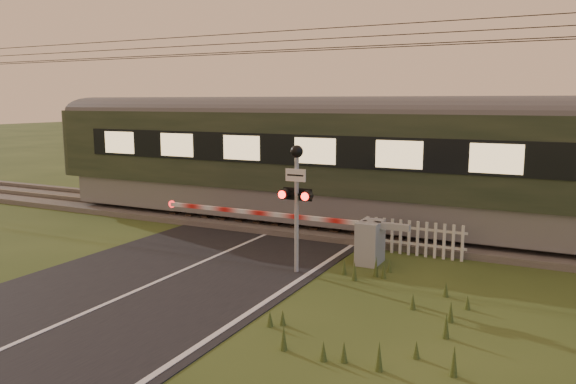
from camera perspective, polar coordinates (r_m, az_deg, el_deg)
The scene contains 7 objects.
ground at distance 12.94m, azimuth -12.82°, elevation -8.82°, with size 160.00×160.00×0.00m, color #304219.
road at distance 12.76m, azimuth -13.43°, elevation -9.06°, with size 6.00×140.00×0.03m.
track_bed at distance 18.22m, azimuth 0.24°, elevation -3.10°, with size 140.00×3.40×0.39m.
overhead_wires at distance 17.89m, azimuth 0.25°, elevation 14.90°, with size 120.00×0.62×0.62m.
boom_gate at distance 14.06m, azimuth 6.91°, elevation -4.65°, with size 7.12×0.82×1.09m.
crossing_signal at distance 12.78m, azimuth 0.88°, elevation 0.62°, with size 0.76×0.33×2.98m.
picket_fence at distance 14.88m, azimuth 12.61°, elevation -4.58°, with size 2.69×0.08×0.92m.
Camera 1 is at (7.91, -9.45, 3.96)m, focal length 35.00 mm.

